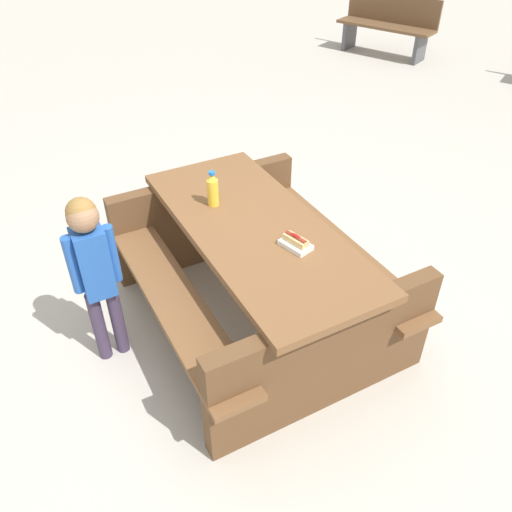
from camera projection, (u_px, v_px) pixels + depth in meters
ground_plane at (256, 317)px, 3.53m from camera, size 30.00×30.00×0.00m
picnic_table at (256, 266)px, 3.26m from camera, size 2.14×1.89×0.75m
soda_bottle at (213, 190)px, 3.20m from camera, size 0.07×0.07×0.23m
hotdog_tray at (296, 243)px, 2.89m from camera, size 0.21×0.19×0.08m
child_in_coat at (94, 263)px, 2.85m from camera, size 0.20×0.27×1.12m
park_bench_near at (388, 24)px, 7.95m from camera, size 1.39×1.30×0.85m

